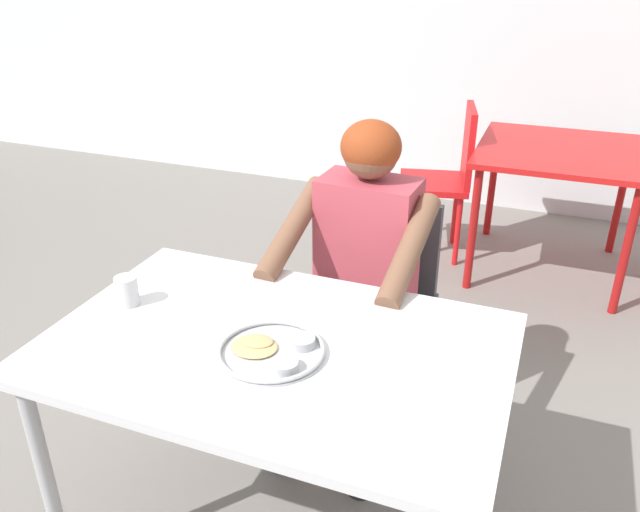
{
  "coord_description": "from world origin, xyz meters",
  "views": [
    {
      "loc": [
        0.72,
        -1.26,
        1.7
      ],
      "look_at": [
        0.13,
        0.27,
        0.89
      ],
      "focal_mm": 35.58,
      "sensor_mm": 36.0,
      "label": 1
    }
  ],
  "objects_px": {
    "table_foreground": "(276,365)",
    "table_background_red": "(559,163)",
    "chair_foreground": "(376,289)",
    "drinking_cup": "(127,290)",
    "diner_foreground": "(358,262)",
    "thali_tray": "(273,351)",
    "chair_red_left": "(448,172)"
  },
  "relations": [
    {
      "from": "table_foreground",
      "to": "diner_foreground",
      "type": "xyz_separation_m",
      "value": [
        0.04,
        0.59,
        0.04
      ]
    },
    {
      "from": "thali_tray",
      "to": "table_background_red",
      "type": "relative_size",
      "value": 0.31
    },
    {
      "from": "drinking_cup",
      "to": "diner_foreground",
      "type": "xyz_separation_m",
      "value": [
        0.53,
        0.56,
        -0.08
      ]
    },
    {
      "from": "chair_foreground",
      "to": "table_background_red",
      "type": "distance_m",
      "value": 1.58
    },
    {
      "from": "table_foreground",
      "to": "table_background_red",
      "type": "relative_size",
      "value": 1.38
    },
    {
      "from": "drinking_cup",
      "to": "chair_foreground",
      "type": "bearing_deg",
      "value": 55.56
    },
    {
      "from": "thali_tray",
      "to": "chair_red_left",
      "type": "distance_m",
      "value": 2.33
    },
    {
      "from": "chair_foreground",
      "to": "diner_foreground",
      "type": "height_order",
      "value": "diner_foreground"
    },
    {
      "from": "drinking_cup",
      "to": "table_background_red",
      "type": "distance_m",
      "value": 2.51
    },
    {
      "from": "table_background_red",
      "to": "chair_red_left",
      "type": "distance_m",
      "value": 0.61
    },
    {
      "from": "chair_foreground",
      "to": "drinking_cup",
      "type": "bearing_deg",
      "value": -124.44
    },
    {
      "from": "table_foreground",
      "to": "chair_red_left",
      "type": "height_order",
      "value": "chair_red_left"
    },
    {
      "from": "chair_foreground",
      "to": "chair_red_left",
      "type": "relative_size",
      "value": 0.93
    },
    {
      "from": "table_foreground",
      "to": "chair_foreground",
      "type": "xyz_separation_m",
      "value": [
        0.05,
        0.81,
        -0.18
      ]
    },
    {
      "from": "table_foreground",
      "to": "thali_tray",
      "type": "bearing_deg",
      "value": -71.76
    },
    {
      "from": "table_foreground",
      "to": "chair_foreground",
      "type": "height_order",
      "value": "chair_foreground"
    },
    {
      "from": "drinking_cup",
      "to": "diner_foreground",
      "type": "height_order",
      "value": "diner_foreground"
    },
    {
      "from": "drinking_cup",
      "to": "table_background_red",
      "type": "xyz_separation_m",
      "value": [
        1.13,
        2.24,
        -0.15
      ]
    },
    {
      "from": "drinking_cup",
      "to": "chair_red_left",
      "type": "distance_m",
      "value": 2.32
    },
    {
      "from": "table_background_red",
      "to": "thali_tray",
      "type": "bearing_deg",
      "value": -105.09
    },
    {
      "from": "table_foreground",
      "to": "diner_foreground",
      "type": "relative_size",
      "value": 1.04
    },
    {
      "from": "table_foreground",
      "to": "chair_foreground",
      "type": "distance_m",
      "value": 0.83
    },
    {
      "from": "thali_tray",
      "to": "diner_foreground",
      "type": "relative_size",
      "value": 0.24
    },
    {
      "from": "drinking_cup",
      "to": "chair_foreground",
      "type": "xyz_separation_m",
      "value": [
        0.54,
        0.79,
        -0.3
      ]
    },
    {
      "from": "table_foreground",
      "to": "diner_foreground",
      "type": "height_order",
      "value": "diner_foreground"
    },
    {
      "from": "chair_red_left",
      "to": "table_foreground",
      "type": "bearing_deg",
      "value": -91.22
    },
    {
      "from": "thali_tray",
      "to": "drinking_cup",
      "type": "height_order",
      "value": "drinking_cup"
    },
    {
      "from": "table_foreground",
      "to": "table_background_red",
      "type": "bearing_deg",
      "value": 74.18
    },
    {
      "from": "thali_tray",
      "to": "diner_foreground",
      "type": "bearing_deg",
      "value": 88.05
    },
    {
      "from": "diner_foreground",
      "to": "chair_foreground",
      "type": "bearing_deg",
      "value": 87.62
    },
    {
      "from": "table_foreground",
      "to": "thali_tray",
      "type": "height_order",
      "value": "thali_tray"
    },
    {
      "from": "chair_red_left",
      "to": "table_background_red",
      "type": "bearing_deg",
      "value": 0.11
    }
  ]
}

